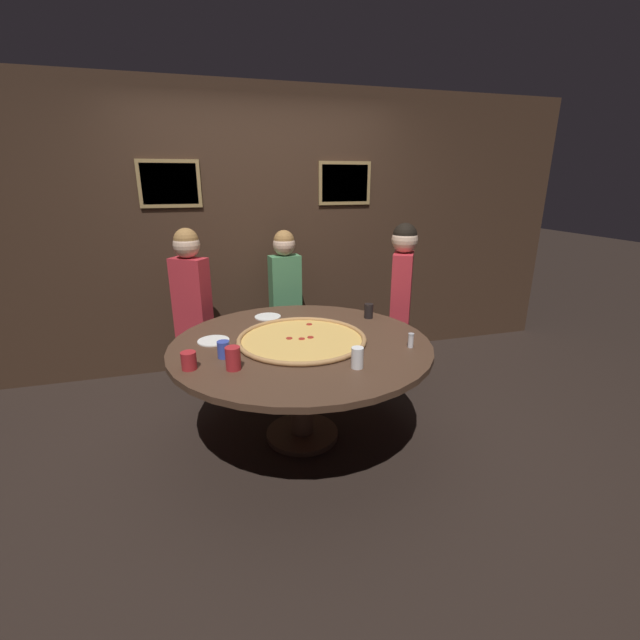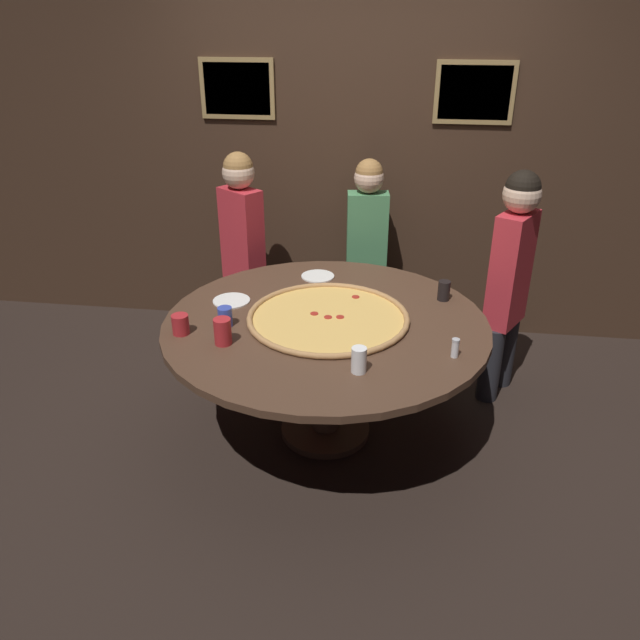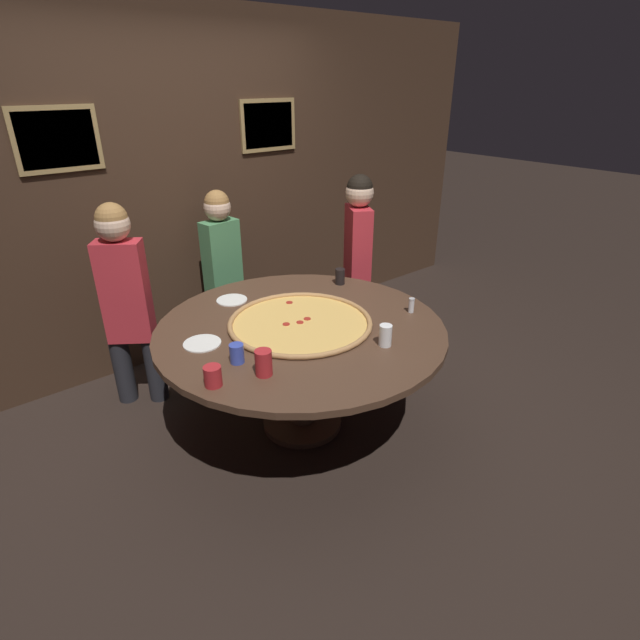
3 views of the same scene
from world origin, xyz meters
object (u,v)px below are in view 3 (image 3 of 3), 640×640
Objects in this scene: diner_far_right at (126,296)px; diner_side_left at (357,254)px; drink_cup_far_right at (237,354)px; diner_far_left at (222,265)px; drink_cup_front_edge at (385,335)px; drink_cup_near_left at (264,363)px; drink_cup_beside_pizza at (213,376)px; dining_table at (301,342)px; white_plate_far_back at (202,343)px; condiment_shaker at (411,305)px; white_plate_near_front at (232,300)px; giant_pizza at (300,322)px; drink_cup_near_right at (340,276)px.

diner_side_left is at bearing -156.41° from diner_far_right.
drink_cup_far_right is 0.08× the size of diner_far_left.
drink_cup_near_left is (-0.70, 0.18, 0.01)m from drink_cup_front_edge.
drink_cup_beside_pizza is 0.24m from drink_cup_far_right.
drink_cup_front_edge is 0.09× the size of diner_far_right.
drink_cup_near_left is at bearing -77.84° from drink_cup_far_right.
diner_far_right reaches higher than dining_table.
white_plate_far_back is 1.32m from condiment_shaker.
diner_side_left reaches higher than drink_cup_beside_pizza.
white_plate_near_front is 0.69m from diner_far_right.
white_plate_far_back is 0.15× the size of diner_far_right.
drink_cup_beside_pizza is at bearing -160.48° from giant_pizza.
drink_cup_front_edge is 0.09× the size of diner_side_left.
drink_cup_front_edge is 0.61× the size of white_plate_near_front.
giant_pizza is at bearing 19.52° from drink_cup_beside_pizza.
drink_cup_front_edge is 1.30× the size of condiment_shaker.
drink_cup_near_left is 1.19× the size of drink_cup_near_right.
white_plate_far_back is at bearing -136.27° from white_plate_near_front.
drink_cup_front_edge is 1.19× the size of drink_cup_far_right.
diner_far_right reaches higher than drink_cup_near_left.
drink_cup_beside_pizza reaches higher than giant_pizza.
drink_cup_far_right is (-0.74, 0.37, -0.01)m from drink_cup_front_edge.
diner_far_right is 1.05× the size of diner_far_left.
diner_far_right reaches higher than giant_pizza.
drink_cup_far_right is 1.48m from diner_far_left.
white_plate_far_back is (-0.09, 0.49, -0.06)m from drink_cup_near_left.
white_plate_near_front is at bearing 68.95° from drink_cup_near_left.
diner_side_left reaches higher than condiment_shaker.
white_plate_far_back is 0.61m from white_plate_near_front.
white_plate_far_back is at bearing -45.40° from diner_side_left.
drink_cup_front_edge is at bearing -68.17° from giant_pizza.
dining_table is 0.60m from drink_cup_near_left.
drink_cup_front_edge is 1.04m from white_plate_far_back.
dining_table is 16.61× the size of drink_cup_far_right.
drink_cup_near_left reaches higher than drink_cup_far_right.
diner_far_right is at bearing 121.97° from drink_cup_front_edge.
diner_side_left reaches higher than diner_far_right.
drink_cup_beside_pizza reaches higher than dining_table.
drink_cup_front_edge reaches higher than drink_cup_far_right.
diner_far_right is at bearing 137.11° from condiment_shaker.
drink_cup_beside_pizza is 1.09× the size of condiment_shaker.
diner_far_left reaches higher than drink_cup_far_right.
giant_pizza is 0.60m from white_plate_far_back.
drink_cup_near_left is 0.10× the size of diner_far_right.
diner_far_right reaches higher than condiment_shaker.
diner_far_right is 0.87m from diner_far_left.
diner_far_left reaches higher than drink_cup_front_edge.
white_plate_near_front is 0.65m from diner_far_left.
diner_side_left is at bearing 30.81° from drink_cup_near_right.
drink_cup_front_edge reaches higher than drink_cup_near_right.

